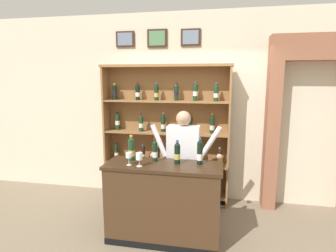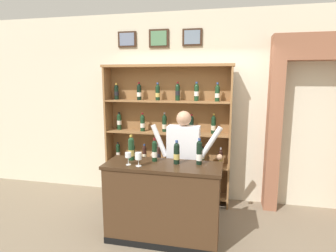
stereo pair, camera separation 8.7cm
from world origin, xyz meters
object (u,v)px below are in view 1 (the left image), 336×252
tasting_bottle_chianti (131,149)px  wine_glass_center (139,157)px  wine_shelf (166,130)px  tasting_counter (163,203)px  shopkeeper (183,154)px  tasting_bottle_brunello (155,151)px  tasting_bottle_riserva (177,153)px  wine_glass_right (129,156)px  tasting_bottle_bianco (200,152)px

tasting_bottle_chianti → wine_glass_center: bearing=-52.8°
wine_shelf → tasting_counter: 1.39m
shopkeeper → tasting_bottle_brunello: size_ratio=5.36×
tasting_bottle_chianti → tasting_bottle_riserva: bearing=-2.9°
wine_glass_right → wine_glass_center: (0.14, -0.02, 0.01)m
wine_shelf → tasting_bottle_bianco: 1.27m
tasting_bottle_bianco → wine_glass_center: size_ratio=1.94×
wine_glass_center → wine_shelf: bearing=87.7°
tasting_bottle_chianti → wine_glass_right: 0.21m
wine_glass_right → shopkeeper: bearing=48.5°
tasting_counter → wine_glass_right: 0.74m
tasting_bottle_brunello → tasting_bottle_bianco: (0.56, -0.01, 0.01)m
wine_shelf → wine_glass_right: wine_shelf is taller
wine_glass_right → wine_glass_center: wine_glass_center is taller
wine_glass_center → wine_glass_right: bearing=171.2°
tasting_bottle_bianco → wine_glass_right: (-0.83, -0.21, -0.03)m
wine_shelf → tasting_counter: bearing=-80.0°
wine_shelf → tasting_bottle_bianco: wine_shelf is taller
tasting_bottle_chianti → wine_glass_center: 0.29m
wine_shelf → shopkeeper: size_ratio=1.41×
tasting_bottle_bianco → tasting_bottle_brunello: bearing=178.9°
tasting_counter → tasting_bottle_bianco: tasting_bottle_bianco is taller
wine_shelf → tasting_counter: size_ratio=1.57×
wine_shelf → tasting_bottle_riserva: (0.37, -1.12, -0.06)m
wine_glass_right → wine_shelf: bearing=81.7°
wine_glass_right → tasting_bottle_chianti: bearing=99.6°
tasting_bottle_brunello → tasting_bottle_riserva: 0.29m
tasting_bottle_brunello → wine_glass_center: size_ratio=1.78×
tasting_bottle_bianco → wine_glass_right: tasting_bottle_bianco is taller
shopkeeper → wine_glass_center: shopkeeper is taller
wine_shelf → tasting_bottle_brunello: bearing=-85.7°
tasting_counter → wine_glass_center: (-0.26, -0.14, 0.62)m
tasting_counter → shopkeeper: 0.74m
wine_shelf → tasting_bottle_riserva: size_ratio=7.65×
wine_glass_right → wine_glass_center: size_ratio=0.92×
wine_shelf → tasting_counter: wine_shelf is taller
wine_shelf → wine_glass_center: wine_shelf is taller
tasting_counter → wine_glass_right: size_ratio=9.28×
tasting_bottle_chianti → tasting_bottle_bianco: (0.87, 0.00, -0.00)m
tasting_counter → tasting_bottle_bianco: size_ratio=4.42×
shopkeeper → wine_glass_center: bearing=-123.1°
tasting_bottle_brunello → tasting_bottle_riserva: size_ratio=1.01×
tasting_bottle_riserva → shopkeeper: bearing=88.8°
tasting_bottle_brunello → wine_glass_right: (-0.27, -0.22, -0.02)m
shopkeeper → tasting_counter: bearing=-108.0°
shopkeeper → tasting_bottle_chianti: shopkeeper is taller
tasting_bottle_riserva → wine_glass_center: tasting_bottle_riserva is taller
tasting_bottle_brunello → tasting_bottle_bianco: bearing=-1.1°
tasting_bottle_chianti → wine_glass_right: bearing=-80.4°
tasting_bottle_chianti → tasting_bottle_riserva: (0.60, -0.03, -0.02)m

